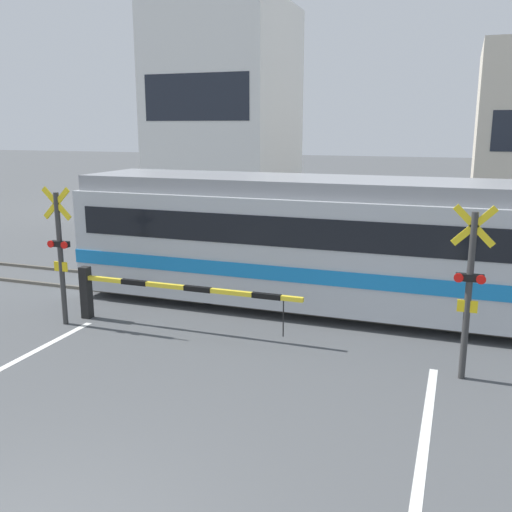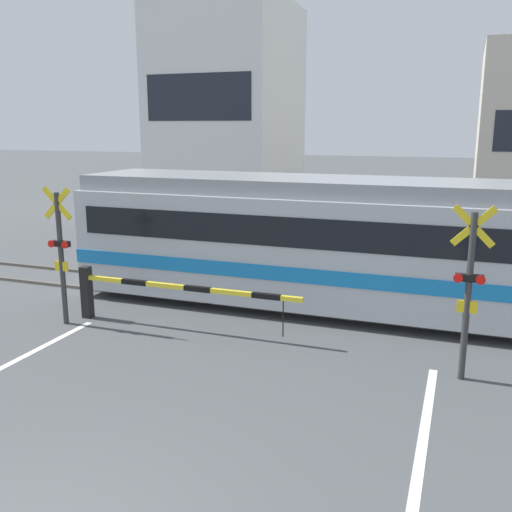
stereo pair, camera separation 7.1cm
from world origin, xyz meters
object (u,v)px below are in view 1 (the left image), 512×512
at_px(commuter_train, 445,247).
at_px(crossing_signal_left, 60,250).
at_px(crossing_barrier_far, 402,251).
at_px(pedestrian, 301,220).
at_px(crossing_barrier_near, 143,290).
at_px(crossing_signal_right, 469,286).

distance_m(commuter_train, crossing_signal_left, 8.14).
distance_m(crossing_barrier_far, pedestrian, 4.98).
xyz_separation_m(crossing_signal_left, pedestrian, (2.60, 9.56, -0.69)).
distance_m(crossing_barrier_near, crossing_signal_right, 6.46).
bearing_deg(crossing_signal_left, commuter_train, 21.94).
xyz_separation_m(crossing_barrier_near, crossing_barrier_far, (4.75, 5.82, 0.00)).
bearing_deg(crossing_barrier_far, commuter_train, -70.44).
distance_m(commuter_train, crossing_barrier_near, 6.49).
distance_m(crossing_barrier_near, crossing_barrier_far, 7.51).
bearing_deg(crossing_barrier_near, crossing_signal_left, -162.91).
height_order(commuter_train, crossing_barrier_near, commuter_train).
bearing_deg(crossing_barrier_near, commuter_train, 23.23).
bearing_deg(crossing_barrier_near, crossing_barrier_far, 50.79).
bearing_deg(commuter_train, crossing_barrier_near, -156.77).
bearing_deg(crossing_signal_right, crossing_signal_left, 180.00).
xyz_separation_m(crossing_barrier_near, crossing_signal_right, (6.38, -0.50, 0.85)).
distance_m(commuter_train, crossing_barrier_far, 3.58).
bearing_deg(pedestrian, crossing_signal_left, -105.22).
distance_m(crossing_signal_right, pedestrian, 11.01).
bearing_deg(pedestrian, crossing_barrier_far, -40.59).
height_order(crossing_barrier_near, crossing_barrier_far, same).
bearing_deg(crossing_signal_left, crossing_barrier_near, 17.09).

